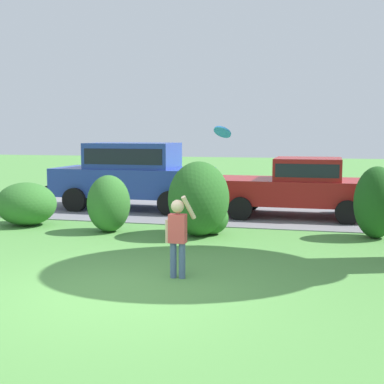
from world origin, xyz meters
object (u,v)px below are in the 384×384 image
at_px(child_thrower, 178,232).
at_px(parked_suv, 133,172).
at_px(parked_sedan, 299,185).
at_px(frisbee, 222,132).

bearing_deg(child_thrower, parked_suv, 115.40).
distance_m(parked_sedan, parked_suv, 4.73).
distance_m(parked_suv, child_thrower, 7.46).
bearing_deg(frisbee, parked_sedan, 81.14).
distance_m(parked_sedan, frisbee, 6.19).
xyz_separation_m(parked_sedan, parked_suv, (-4.72, 0.31, 0.23)).
height_order(child_thrower, frisbee, frisbee).
xyz_separation_m(parked_suv, frisbee, (3.79, -6.27, 1.15)).
height_order(parked_sedan, frisbee, frisbee).
xyz_separation_m(parked_suv, child_thrower, (3.20, -6.73, -0.36)).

